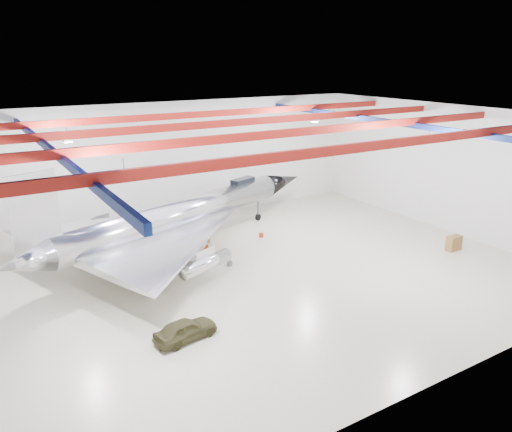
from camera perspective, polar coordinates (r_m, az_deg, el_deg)
floor at (r=35.41m, az=-0.79°, el=-6.93°), size 40.00×40.00×0.00m
wall_back at (r=46.67m, az=-10.29°, el=5.99°), size 40.00×0.00×40.00m
wall_right at (r=46.63m, az=20.93°, el=5.09°), size 0.00×30.00×30.00m
ceiling at (r=32.39m, az=-0.88°, el=11.04°), size 40.00×40.00×0.00m
ceiling_structure at (r=32.48m, az=-0.87°, el=9.85°), size 39.50×29.50×1.08m
jet_aircraft at (r=39.57m, az=-8.76°, el=-0.19°), size 29.51×22.30×8.35m
jeep at (r=28.11m, az=-8.07°, el=-12.73°), size 3.77×1.99×1.22m
desk at (r=42.86m, az=21.67°, el=-2.90°), size 1.31×0.67×1.19m
crate_ply at (r=37.09m, az=-13.03°, el=-5.96°), size 0.48×0.39×0.33m
toolbox_red at (r=40.44m, az=-5.94°, el=-3.52°), size 0.53×0.43×0.36m
engine_drum at (r=37.15m, az=-3.04°, el=-5.42°), size 0.43×0.43×0.37m
parts_bin at (r=41.76m, az=-5.82°, el=-2.75°), size 0.71×0.60×0.45m
crate_small at (r=38.81m, az=-19.18°, el=-5.47°), size 0.46×0.41×0.27m
tool_chest at (r=42.81m, az=0.60°, el=-2.20°), size 0.47×0.47×0.35m
oil_barrel at (r=37.21m, az=-7.52°, el=-5.54°), size 0.59×0.53×0.34m
spares_box at (r=45.39m, az=-4.94°, el=-1.10°), size 0.44×0.44×0.34m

